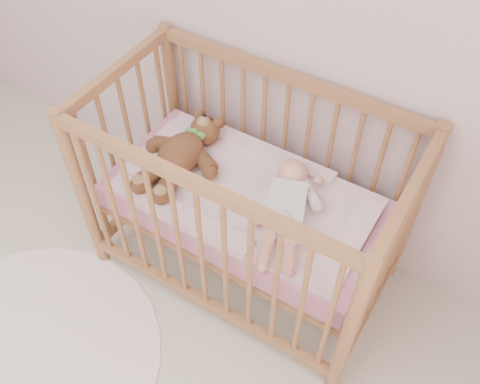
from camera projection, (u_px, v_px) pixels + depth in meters
The scene contains 6 objects.
crib at pixel (246, 202), 2.39m from camera, with size 1.36×0.76×1.00m, color #976440, non-canonical shape.
mattress at pixel (246, 205), 2.40m from camera, with size 1.22×0.62×0.13m, color pink.
blanket at pixel (246, 194), 2.34m from camera, with size 1.10×0.58×0.06m, color #EAA1BA, non-canonical shape.
baby at pixel (286, 205), 2.20m from camera, with size 0.29×0.59×0.14m, color white, non-canonical shape.
teddy_bear at pixel (180, 155), 2.38m from camera, with size 0.40×0.56×0.16m, color brown, non-canonical shape.
rug at pixel (24, 361), 2.42m from camera, with size 1.24×1.24×0.01m, color silver.
Camera 1 is at (1.24, 0.28, 2.33)m, focal length 40.00 mm.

